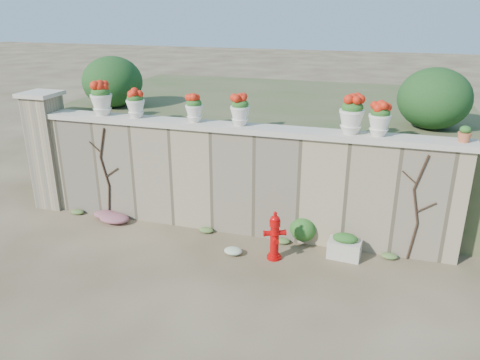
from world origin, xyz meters
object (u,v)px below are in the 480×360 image
(urn_pot_0, at_px, (101,99))
(terracotta_pot, at_px, (465,135))
(planter_box, at_px, (344,247))
(fire_hydrant, at_px, (275,235))

(urn_pot_0, bearing_deg, terracotta_pot, -0.00)
(planter_box, bearing_deg, terracotta_pot, 21.22)
(planter_box, bearing_deg, fire_hydrant, -156.90)
(fire_hydrant, height_order, urn_pot_0, urn_pot_0)
(fire_hydrant, bearing_deg, urn_pot_0, 143.33)
(planter_box, xyz_separation_m, terracotta_pot, (1.66, 0.49, 2.00))
(fire_hydrant, relative_size, planter_box, 1.53)
(fire_hydrant, height_order, terracotta_pot, terracotta_pot)
(urn_pot_0, relative_size, terracotta_pot, 2.60)
(urn_pot_0, distance_m, terracotta_pot, 6.53)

